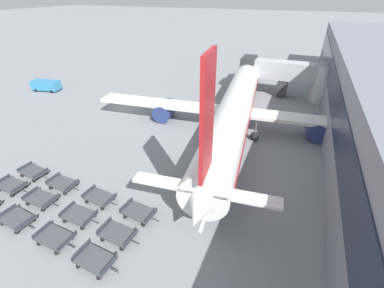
# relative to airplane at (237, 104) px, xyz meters

# --- Properties ---
(ground_plane) EXTENTS (500.00, 500.00, 0.00)m
(ground_plane) POSITION_rel_airplane_xyz_m (-18.50, -1.17, -3.30)
(ground_plane) COLOR gray
(jet_bridge) EXTENTS (16.57, 4.39, 6.49)m
(jet_bridge) POSITION_rel_airplane_xyz_m (6.62, 15.10, 0.59)
(jet_bridge) COLOR #B2B5BA
(jet_bridge) RESTS_ON ground_plane
(airplane) EXTENTS (40.44, 45.62, 14.06)m
(airplane) POSITION_rel_airplane_xyz_m (0.00, 0.00, 0.00)
(airplane) COLOR white
(airplane) RESTS_ON ground_plane
(service_van) EXTENTS (5.52, 3.27, 1.95)m
(service_van) POSITION_rel_airplane_xyz_m (-37.56, 0.52, -2.22)
(service_van) COLOR teal
(service_van) RESTS_ON ground_plane
(baggage_dolly_row_near_col_b) EXTENTS (3.49, 1.97, 0.92)m
(baggage_dolly_row_near_col_b) POSITION_rel_airplane_xyz_m (-12.31, -24.84, -2.82)
(baggage_dolly_row_near_col_b) COLOR #424449
(baggage_dolly_row_near_col_b) RESTS_ON ground_plane
(baggage_dolly_row_near_col_c) EXTENTS (3.46, 1.89, 0.92)m
(baggage_dolly_row_near_col_c) POSITION_rel_airplane_xyz_m (-7.86, -25.04, -2.82)
(baggage_dolly_row_near_col_c) COLOR #424449
(baggage_dolly_row_near_col_c) RESTS_ON ground_plane
(baggage_dolly_row_near_col_d) EXTENTS (3.47, 1.92, 0.92)m
(baggage_dolly_row_near_col_d) POSITION_rel_airplane_xyz_m (-3.65, -25.36, -2.82)
(baggage_dolly_row_near_col_d) COLOR #424449
(baggage_dolly_row_near_col_d) RESTS_ON ground_plane
(baggage_dolly_row_mid_a_col_a) EXTENTS (3.45, 1.87, 0.92)m
(baggage_dolly_row_mid_a_col_a) POSITION_rel_airplane_xyz_m (-16.75, -22.06, -2.82)
(baggage_dolly_row_mid_a_col_a) COLOR #424449
(baggage_dolly_row_mid_a_col_a) RESTS_ON ground_plane
(baggage_dolly_row_mid_a_col_b) EXTENTS (3.44, 1.84, 0.92)m
(baggage_dolly_row_mid_a_col_b) POSITION_rel_airplane_xyz_m (-12.48, -22.31, -2.82)
(baggage_dolly_row_mid_a_col_b) COLOR #424449
(baggage_dolly_row_mid_a_col_b) RESTS_ON ground_plane
(baggage_dolly_row_mid_a_col_c) EXTENTS (3.43, 1.82, 0.92)m
(baggage_dolly_row_mid_a_col_c) POSITION_rel_airplane_xyz_m (-7.79, -22.54, -2.82)
(baggage_dolly_row_mid_a_col_c) COLOR #424449
(baggage_dolly_row_mid_a_col_c) RESTS_ON ground_plane
(baggage_dolly_row_mid_a_col_d) EXTENTS (3.47, 1.92, 0.92)m
(baggage_dolly_row_mid_a_col_d) POSITION_rel_airplane_xyz_m (-3.56, -22.88, -2.82)
(baggage_dolly_row_mid_a_col_d) COLOR #424449
(baggage_dolly_row_mid_a_col_d) RESTS_ON ground_plane
(baggage_dolly_row_mid_b_col_a) EXTENTS (3.49, 1.98, 0.92)m
(baggage_dolly_row_mid_b_col_a) POSITION_rel_airplane_xyz_m (-16.68, -19.65, -2.82)
(baggage_dolly_row_mid_b_col_a) COLOR #424449
(baggage_dolly_row_mid_b_col_a) RESTS_ON ground_plane
(baggage_dolly_row_mid_b_col_b) EXTENTS (3.46, 1.89, 0.92)m
(baggage_dolly_row_mid_b_col_b) POSITION_rel_airplane_xyz_m (-12.33, -19.90, -2.82)
(baggage_dolly_row_mid_b_col_b) COLOR #424449
(baggage_dolly_row_mid_b_col_b) RESTS_ON ground_plane
(baggage_dolly_row_mid_b_col_c) EXTENTS (3.48, 1.95, 0.92)m
(baggage_dolly_row_mid_b_col_c) POSITION_rel_airplane_xyz_m (-7.65, -20.09, -2.82)
(baggage_dolly_row_mid_b_col_c) COLOR #424449
(baggage_dolly_row_mid_b_col_c) RESTS_ON ground_plane
(baggage_dolly_row_mid_b_col_d) EXTENTS (3.48, 1.95, 0.92)m
(baggage_dolly_row_mid_b_col_d) POSITION_rel_airplane_xyz_m (-3.29, -20.27, -2.82)
(baggage_dolly_row_mid_b_col_d) COLOR #424449
(baggage_dolly_row_mid_b_col_d) RESTS_ON ground_plane
(stand_guidance_stripe) EXTENTS (2.68, 20.44, 0.01)m
(stand_guidance_stripe) POSITION_rel_airplane_xyz_m (1.01, -9.68, -3.29)
(stand_guidance_stripe) COLOR white
(stand_guidance_stripe) RESTS_ON ground_plane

